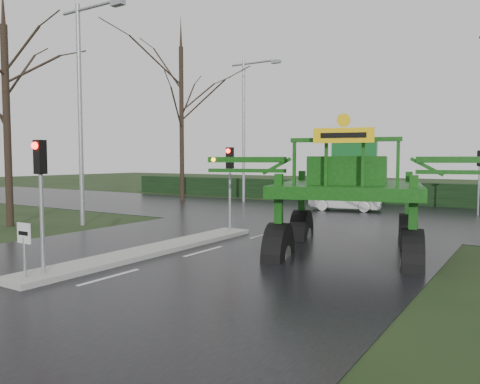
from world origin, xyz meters
The scene contains 15 objects.
ground centered at (0.00, 0.00, 0.00)m, with size 140.00×140.00×0.00m, color black.
road_main centered at (0.00, 10.00, 0.00)m, with size 14.00×80.00×0.02m, color black.
road_cross centered at (0.00, 16.00, 0.01)m, with size 80.00×12.00×0.02m, color black.
median_island centered at (-1.30, 3.00, 0.09)m, with size 1.20×10.00×0.16m, color gray.
hedge_row centered at (0.00, 24.00, 0.75)m, with size 44.00×0.90×1.50m, color black.
keep_left_sign centered at (-1.30, -1.50, 1.06)m, with size 0.50×0.07×1.35m.
traffic_signal_near centered at (-1.30, -1.01, 2.59)m, with size 0.26×0.33×3.52m.
traffic_signal_mid centered at (-1.30, 7.49, 2.59)m, with size 0.26×0.33×3.52m.
traffic_signal_far centered at (6.50, 20.01, 2.59)m, with size 0.26×0.33×3.52m.
street_light_left_near centered at (-8.19, 6.00, 5.99)m, with size 3.85×0.30×10.00m.
street_light_left_far centered at (-8.19, 20.00, 5.99)m, with size 3.85×0.30×10.00m.
tree_left_near centered at (-11.00, 4.00, 5.85)m, with size 6.30×6.30×10.85m.
tree_left_far centered at (-12.50, 18.00, 7.15)m, with size 7.70×7.70×13.26m.
crop_sprayer centered at (2.40, 4.84, 2.58)m, with size 9.48×7.00×5.45m.
white_sedan centered at (-0.40, 18.38, 0.00)m, with size 1.43×4.09×1.35m, color silver.
Camera 1 is at (9.19, -8.15, 3.04)m, focal length 35.00 mm.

